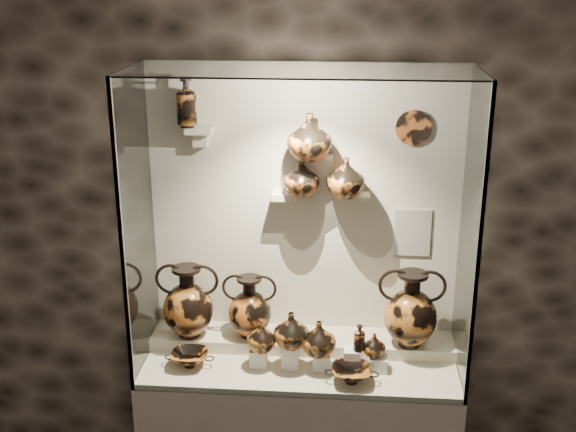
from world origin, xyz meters
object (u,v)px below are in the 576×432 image
at_px(amphora_left, 188,301).
at_px(jug_b, 291,330).
at_px(amphora_mid, 250,307).
at_px(jug_c, 319,338).
at_px(kylix_left, 190,357).
at_px(jug_e, 374,345).
at_px(amphora_right, 411,309).
at_px(ovoid_vase_c, 346,177).
at_px(jug_a, 261,336).
at_px(lekythos_small, 359,336).
at_px(ovoid_vase_a, 302,177).
at_px(kylix_right, 352,373).
at_px(ovoid_vase_b, 310,137).
at_px(lekythos_tall, 186,100).

distance_m(amphora_left, jug_b, 0.62).
distance_m(amphora_mid, jug_c, 0.45).
bearing_deg(kylix_left, jug_b, 10.88).
height_order(jug_e, kylix_left, jug_e).
height_order(amphora_right, ovoid_vase_c, ovoid_vase_c).
distance_m(jug_a, jug_b, 0.16).
xyz_separation_m(lekythos_small, ovoid_vase_a, (-0.32, 0.26, 0.78)).
relative_size(amphora_mid, amphora_right, 0.83).
bearing_deg(amphora_mid, jug_a, -91.78).
bearing_deg(ovoid_vase_a, kylix_right, -47.59).
bearing_deg(jug_a, amphora_right, 1.62).
height_order(lekythos_small, ovoid_vase_b, ovoid_vase_b).
bearing_deg(jug_a, jug_c, -11.40).
height_order(amphora_left, ovoid_vase_b, ovoid_vase_b).
height_order(jug_a, kylix_left, jug_a).
bearing_deg(lekythos_tall, amphora_right, 5.29).
xyz_separation_m(amphora_right, ovoid_vase_a, (-0.60, 0.08, 0.70)).
bearing_deg(jug_a, lekythos_small, -10.96).
bearing_deg(amphora_mid, ovoid_vase_a, -14.80).
bearing_deg(jug_c, amphora_left, 179.23).
height_order(jug_c, jug_e, jug_c).
height_order(jug_a, lekythos_tall, lekythos_tall).
xyz_separation_m(lekythos_tall, ovoid_vase_c, (0.83, -0.02, -0.39)).
bearing_deg(ovoid_vase_a, jug_c, -61.79).
xyz_separation_m(amphora_mid, jug_a, (0.09, -0.21, -0.07)).
distance_m(jug_e, ovoid_vase_c, 0.89).
bearing_deg(jug_a, kylix_left, 171.93).
bearing_deg(amphora_mid, jug_e, -39.61).
bearing_deg(ovoid_vase_c, kylix_right, -86.88).
bearing_deg(amphora_left, jug_c, -38.12).
bearing_deg(amphora_left, amphora_mid, -19.78).
distance_m(amphora_mid, jug_e, 0.72).
bearing_deg(jug_e, ovoid_vase_a, 159.58).
height_order(ovoid_vase_a, ovoid_vase_c, ovoid_vase_c).
relative_size(jug_b, ovoid_vase_b, 0.82).
distance_m(lekythos_small, lekythos_tall, 1.52).
bearing_deg(ovoid_vase_a, jug_e, -25.04).
bearing_deg(ovoid_vase_c, lekythos_tall, 172.62).
bearing_deg(lekythos_tall, jug_b, -16.43).
distance_m(jug_e, ovoid_vase_a, 0.96).
bearing_deg(amphora_left, jug_a, -47.39).
bearing_deg(jug_e, ovoid_vase_b, 159.16).
height_order(kylix_left, ovoid_vase_b, ovoid_vase_b).
bearing_deg(amphora_mid, lekythos_tall, 143.34).
bearing_deg(lekythos_small, jug_a, 156.85).
xyz_separation_m(amphora_left, kylix_left, (0.04, -0.21, -0.23)).
relative_size(kylix_left, ovoid_vase_c, 1.21).
bearing_deg(jug_e, jug_c, -165.00).
bearing_deg(jug_a, jug_b, -11.40).
bearing_deg(ovoid_vase_a, jug_b, -92.47).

